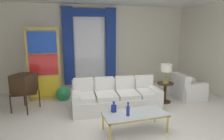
% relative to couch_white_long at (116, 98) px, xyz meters
% --- Properties ---
extents(ground_plane, '(16.00, 16.00, 0.00)m').
position_rel_couch_white_long_xyz_m(ground_plane, '(-0.06, -0.72, -0.31)').
color(ground_plane, white).
extents(wall_rear, '(8.00, 0.12, 3.00)m').
position_rel_couch_white_long_xyz_m(wall_rear, '(-0.06, 2.34, 1.19)').
color(wall_rear, silver).
rests_on(wall_rear, ground).
extents(curtained_window, '(2.00, 0.17, 2.70)m').
position_rel_couch_white_long_xyz_m(curtained_window, '(-0.26, 2.18, 1.44)').
color(curtained_window, white).
rests_on(curtained_window, ground).
extents(couch_white_long, '(2.41, 1.15, 0.86)m').
position_rel_couch_white_long_xyz_m(couch_white_long, '(0.00, 0.00, 0.00)').
color(couch_white_long, white).
rests_on(couch_white_long, ground).
extents(coffee_table, '(1.34, 0.61, 0.41)m').
position_rel_couch_white_long_xyz_m(coffee_table, '(0.00, -1.33, 0.07)').
color(coffee_table, silver).
rests_on(coffee_table, ground).
extents(bottle_blue_decanter, '(0.07, 0.07, 0.30)m').
position_rel_couch_white_long_xyz_m(bottle_blue_decanter, '(-0.19, -1.41, 0.22)').
color(bottle_blue_decanter, navy).
rests_on(bottle_blue_decanter, coffee_table).
extents(bottle_crystal_tall, '(0.12, 0.12, 0.24)m').
position_rel_couch_white_long_xyz_m(bottle_crystal_tall, '(-0.41, -1.12, 0.19)').
color(bottle_crystal_tall, navy).
rests_on(bottle_crystal_tall, coffee_table).
extents(vintage_tv, '(0.73, 0.76, 1.35)m').
position_rel_couch_white_long_xyz_m(vintage_tv, '(-2.36, 0.58, 0.42)').
color(vintage_tv, '#382314').
rests_on(vintage_tv, ground).
extents(armchair_white, '(0.88, 0.87, 0.80)m').
position_rel_couch_white_long_xyz_m(armchair_white, '(2.38, 0.09, -0.02)').
color(armchair_white, white).
rests_on(armchair_white, ground).
extents(stained_glass_divider, '(0.95, 0.05, 2.20)m').
position_rel_couch_white_long_xyz_m(stained_glass_divider, '(-1.86, 1.30, 0.75)').
color(stained_glass_divider, gold).
rests_on(stained_glass_divider, ground).
extents(peacock_figurine, '(0.44, 0.60, 0.50)m').
position_rel_couch_white_long_xyz_m(peacock_figurine, '(-1.34, 0.97, -0.09)').
color(peacock_figurine, beige).
rests_on(peacock_figurine, ground).
extents(round_side_table, '(0.48, 0.48, 0.59)m').
position_rel_couch_white_long_xyz_m(round_side_table, '(1.56, 0.03, 0.05)').
color(round_side_table, '#382314').
rests_on(round_side_table, ground).
extents(table_lamp_brass, '(0.32, 0.32, 0.57)m').
position_rel_couch_white_long_xyz_m(table_lamp_brass, '(1.56, 0.03, 0.72)').
color(table_lamp_brass, '#B29338').
rests_on(table_lamp_brass, round_side_table).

